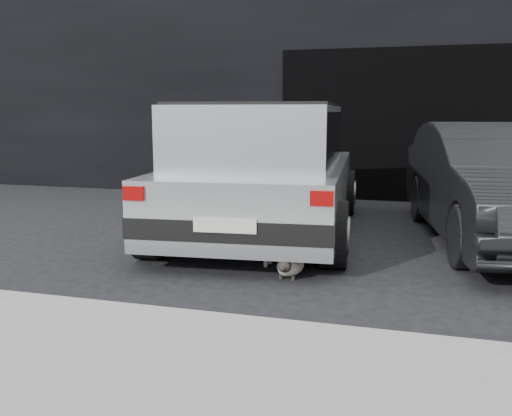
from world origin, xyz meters
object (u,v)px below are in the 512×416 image
(silver_hatchback, at_px, (265,164))
(cat_siamese, at_px, (290,266))
(cat_white, at_px, (286,250))
(second_car, at_px, (497,184))

(silver_hatchback, bearing_deg, cat_siamese, -73.08)
(silver_hatchback, xyz_separation_m, cat_white, (0.62, -1.46, -0.71))
(silver_hatchback, distance_m, second_car, 2.75)
(silver_hatchback, distance_m, cat_siamese, 2.08)
(cat_white, bearing_deg, cat_siamese, 25.16)
(silver_hatchback, bearing_deg, cat_white, -72.45)
(second_car, height_order, cat_white, second_car)
(second_car, bearing_deg, cat_white, -149.94)
(silver_hatchback, relative_size, cat_siamese, 6.61)
(second_car, xyz_separation_m, cat_white, (-2.10, -1.75, -0.53))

